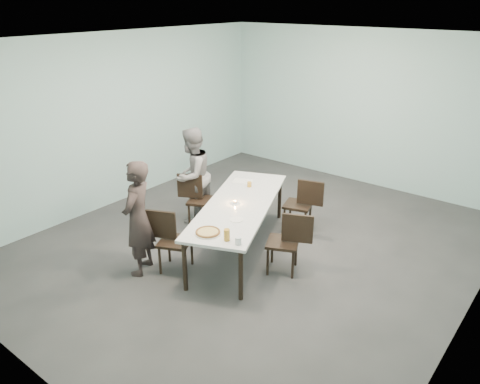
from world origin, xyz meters
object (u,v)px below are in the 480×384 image
Objects in this scene: chair_near_right at (289,239)px; tealight at (235,202)px; diner_far at (192,175)px; amber_tumbler at (249,184)px; beer_glass at (227,235)px; chair_far_left at (197,196)px; chair_near_left at (169,236)px; pizza at (208,232)px; diner_near at (138,218)px; chair_far_right at (303,202)px; side_plate at (237,220)px; water_tumbler at (238,241)px; table at (239,207)px.

chair_near_right reaches higher than tealight.
diner_far reaches higher than amber_tumbler.
beer_glass is at bearing 45.15° from chair_near_right.
chair_far_left is at bearing -155.00° from amber_tumbler.
chair_near_left is 2.56× the size of pizza.
pizza is (0.95, 0.33, -0.03)m from diner_near.
chair_near_right is at bearing 96.03° from chair_far_right.
chair_near_right is 15.54× the size of tealight.
diner_near is at bearing 9.23° from diner_far.
chair_far_left is at bearing 153.66° from side_plate.
pizza is 2.27× the size of beer_glass.
chair_near_left is at bearing 111.67° from diner_near.
tealight is at bearing -70.48° from amber_tumbler.
beer_glass is 1.78m from amber_tumbler.
diner_near is at bearing -164.90° from beer_glass.
beer_glass reaches higher than amber_tumbler.
beer_glass reaches higher than water_tumbler.
table is 0.10m from tealight.
amber_tumbler is (0.14, 1.62, 0.29)m from chair_near_left.
diner_far reaches higher than chair_far_right.
diner_far is 1.74m from side_plate.
amber_tumbler is (-0.54, 1.58, 0.02)m from pizza.
chair_far_left is 2.00m from chair_near_right.
table is at bearing 105.51° from pizza.
chair_near_left is at bearing -111.75° from table.
chair_near_left reaches higher than pizza.
chair_far_right is at bearing 98.82° from water_tumbler.
chair_near_left is at bearing -110.58° from tealight.
beer_glass reaches higher than tealight.
diner_far is 8.87× the size of side_plate.
chair_far_left is at bearing 52.45° from diner_far.
tealight is (-0.95, 0.02, 0.27)m from chair_near_right.
diner_near is (-0.27, -0.29, 0.30)m from chair_near_left.
diner_far is (-0.83, 1.34, 0.30)m from chair_near_left.
beer_glass reaches higher than side_plate.
water_tumbler reaches higher than amber_tumbler.
chair_near_right is (1.97, -0.30, 0.00)m from chair_far_left.
diner_far is 2.22m from beer_glass.
water_tumbler is at bearing -21.45° from chair_near_left.
chair_near_left is 1.65m from amber_tumbler.
water_tumbler is at bearing 47.43° from diner_far.
chair_far_right is at bearing 44.20° from chair_near_left.
water_tumbler reaches higher than table.
chair_far_left is at bearing -33.04° from chair_near_right.
tealight is (-0.78, 0.91, -0.02)m from water_tumbler.
side_plate is at bearing -55.06° from table.
beer_glass is 2.68× the size of tealight.
tealight is (-0.61, 0.92, -0.05)m from beer_glass.
tealight is at bearing -133.66° from table.
beer_glass is at bearing 80.14° from diner_near.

